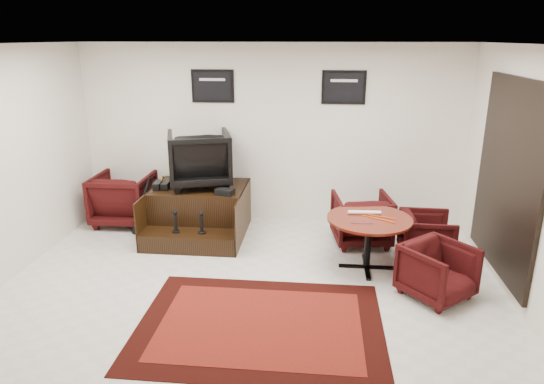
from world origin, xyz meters
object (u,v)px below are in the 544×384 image
Objects in this scene: shine_chair at (199,156)px; table_chair_window at (427,234)px; armchair_side at (124,196)px; table_chair_back at (362,217)px; meeting_table at (369,224)px; table_chair_corner at (438,269)px; shine_podium at (200,212)px.

shine_chair is 1.34× the size of table_chair_window.
armchair_side is 1.12× the size of table_chair_back.
armchair_side reaches higher than meeting_table.
shine_chair is at bearing 79.77° from table_chair_window.
armchair_side is at bearing -14.92° from table_chair_back.
meeting_table is at bearing 118.27° from table_chair_window.
table_chair_corner is at bearing 134.07° from shine_chair.
shine_podium is 2.42m from table_chair_back.
meeting_table is at bearing 97.49° from table_chair_corner.
table_chair_back reaches higher than table_chair_corner.
meeting_table is 1.52× the size of table_chair_corner.
shine_podium is 1.79× the size of table_chair_back.
shine_podium reaches higher than table_chair_window.
meeting_table is 0.86m from table_chair_back.
shine_podium is 1.57× the size of shine_chair.
shine_chair is 3.43m from table_chair_window.
armchair_side is at bearing 81.25° from table_chair_window.
meeting_table is at bearing 138.82° from shine_chair.
table_chair_corner reaches higher than table_chair_window.
shine_chair reaches higher than meeting_table.
table_chair_window is (0.82, 0.41, -0.27)m from meeting_table.
shine_chair is 1.30× the size of table_chair_corner.
armchair_side is at bearing 161.51° from meeting_table.
meeting_table is 1.55× the size of table_chair_window.
shine_podium is 1.35m from armchair_side.
shine_chair is 0.86× the size of meeting_table.
table_chair_back is 1.17× the size of table_chair_window.
table_chair_corner is at bearing -42.00° from meeting_table.
shine_chair is 2.55m from table_chair_back.
meeting_table is (2.44, -0.95, 0.28)m from shine_podium.
armchair_side reaches higher than table_chair_corner.
armchair_side is 1.28× the size of table_chair_corner.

